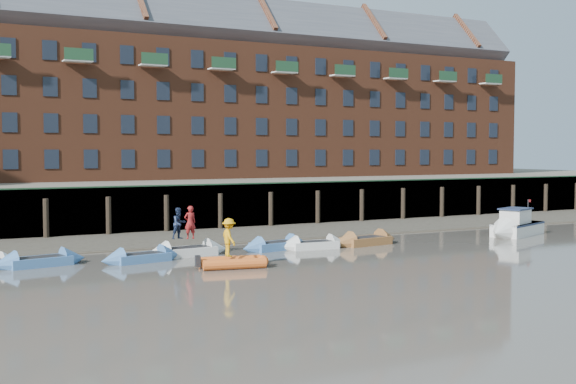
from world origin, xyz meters
TOP-DOWN VIEW (x-y plane):
  - ground at (0.00, 0.00)m, footprint 220.00×220.00m
  - foreshore at (0.00, 18.00)m, footprint 110.00×8.00m
  - mud_band at (0.00, 14.60)m, footprint 110.00×1.60m
  - river_wall at (-0.00, 22.38)m, footprint 110.00×1.23m
  - bank_terrace at (0.00, 36.00)m, footprint 110.00×28.00m
  - apartment_terrace at (-0.00, 36.99)m, footprint 80.60×15.56m
  - rowboat_1 at (-11.97, 10.54)m, footprint 4.76×2.13m
  - rowboat_2 at (-7.12, 9.60)m, footprint 4.51×1.99m
  - rowboat_3 at (-4.34, 10.57)m, footprint 4.79×1.76m
  - rowboat_4 at (0.95, 10.55)m, footprint 4.69×2.12m
  - rowboat_5 at (3.09, 9.95)m, footprint 4.39×1.56m
  - rowboat_6 at (6.71, 9.99)m, footprint 4.96×2.10m
  - rib_tender at (-3.55, 5.83)m, footprint 3.43×2.07m
  - motor_launch at (17.64, 9.20)m, footprint 6.01×3.88m
  - person_rower_a at (-4.20, 10.55)m, footprint 0.67×0.46m
  - person_rower_b at (-4.75, 10.73)m, footprint 0.98×0.86m
  - person_rib_crew at (-3.82, 5.94)m, footprint 0.72×1.22m

SIDE VIEW (x-z plane):
  - ground at x=0.00m, z-range 0.00..0.00m
  - foreshore at x=0.00m, z-range -0.25..0.25m
  - mud_band at x=0.00m, z-range -0.05..0.05m
  - rowboat_5 at x=3.09m, z-range -0.40..0.85m
  - rowboat_2 at x=-7.12m, z-range -0.41..0.86m
  - rowboat_4 at x=0.95m, z-range -0.42..0.89m
  - rowboat_1 at x=-11.97m, z-range -0.43..0.90m
  - rowboat_3 at x=-4.34m, z-range -0.44..0.92m
  - rowboat_6 at x=6.71m, z-range -0.45..0.94m
  - rib_tender at x=-3.55m, z-range -0.04..0.54m
  - motor_launch at x=17.64m, z-range -0.58..1.78m
  - person_rib_crew at x=-3.82m, z-range 0.54..2.40m
  - river_wall at x=0.00m, z-range -0.06..3.24m
  - bank_terrace at x=0.00m, z-range 0.00..3.20m
  - person_rower_b at x=-4.75m, z-range 0.92..2.62m
  - person_rower_a at x=-4.20m, z-range 0.92..2.70m
  - apartment_terrace at x=0.00m, z-range 2.34..23.31m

